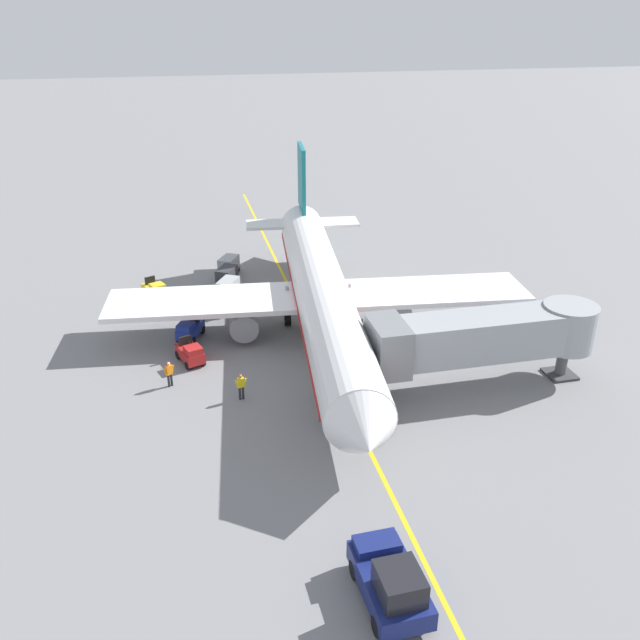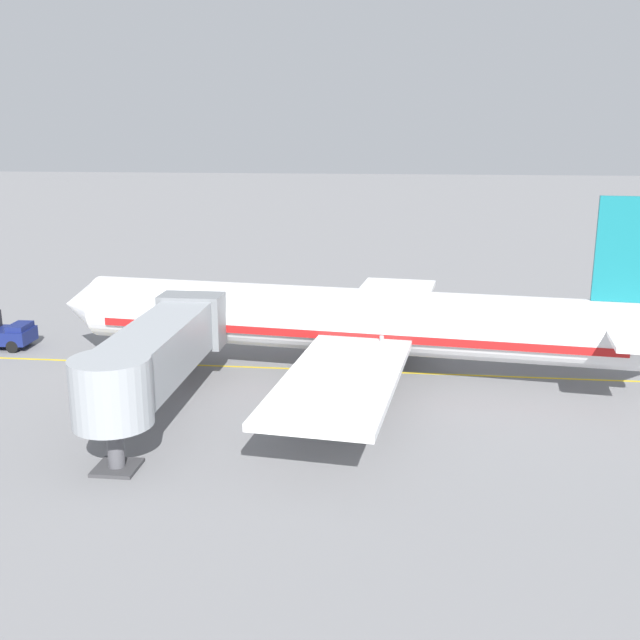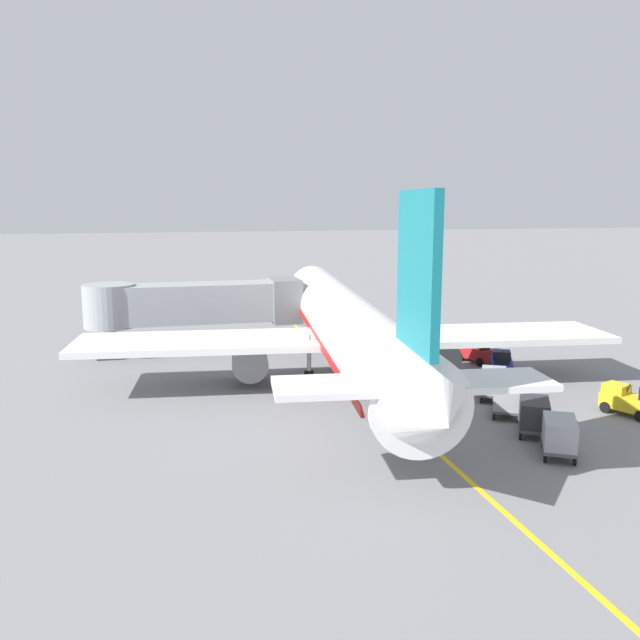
# 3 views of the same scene
# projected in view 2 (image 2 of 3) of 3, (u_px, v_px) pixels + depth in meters

# --- Properties ---
(ground_plane) EXTENTS (400.00, 400.00, 0.00)m
(ground_plane) POSITION_uv_depth(u_px,v_px,m) (366.00, 371.00, 43.69)
(ground_plane) COLOR slate
(gate_lead_in_line) EXTENTS (0.24, 80.00, 0.01)m
(gate_lead_in_line) POSITION_uv_depth(u_px,v_px,m) (366.00, 371.00, 43.69)
(gate_lead_in_line) COLOR gold
(gate_lead_in_line) RESTS_ON ground
(parked_airliner) EXTENTS (30.39, 37.35, 10.63)m
(parked_airliner) POSITION_uv_depth(u_px,v_px,m) (358.00, 322.00, 42.32)
(parked_airliner) COLOR white
(parked_airliner) RESTS_ON ground
(jet_bridge) EXTENTS (14.42, 3.50, 4.98)m
(jet_bridge) POSITION_uv_depth(u_px,v_px,m) (156.00, 353.00, 35.62)
(jet_bridge) COLOR #93999E
(jet_bridge) RESTS_ON ground
(baggage_tug_lead) EXTENTS (2.13, 2.77, 1.62)m
(baggage_tug_lead) POSITION_uv_depth(u_px,v_px,m) (497.00, 318.00, 53.08)
(baggage_tug_lead) COLOR gold
(baggage_tug_lead) RESTS_ON ground
(baggage_tug_trailing) EXTENTS (2.19, 2.77, 1.62)m
(baggage_tug_trailing) POSITION_uv_depth(u_px,v_px,m) (386.00, 323.00, 51.69)
(baggage_tug_trailing) COLOR #1E339E
(baggage_tug_trailing) RESTS_ON ground
(baggage_tug_spare) EXTENTS (1.95, 2.75, 1.62)m
(baggage_tug_spare) POSITION_uv_depth(u_px,v_px,m) (335.00, 321.00, 52.23)
(baggage_tug_spare) COLOR #B21E1E
(baggage_tug_spare) RESTS_ON ground
(baggage_cart_front) EXTENTS (2.21, 2.86, 1.58)m
(baggage_cart_front) POSITION_uv_depth(u_px,v_px,m) (446.00, 332.00, 48.55)
(baggage_cart_front) COLOR #4C4C51
(baggage_cart_front) RESTS_ON ground
(baggage_cart_second_in_train) EXTENTS (2.21, 2.86, 1.58)m
(baggage_cart_second_in_train) POSITION_uv_depth(u_px,v_px,m) (487.00, 336.00, 47.60)
(baggage_cart_second_in_train) COLOR #4C4C51
(baggage_cart_second_in_train) RESTS_ON ground
(baggage_cart_third_in_train) EXTENTS (2.21, 2.86, 1.58)m
(baggage_cart_third_in_train) POSITION_uv_depth(u_px,v_px,m) (530.00, 338.00, 47.15)
(baggage_cart_third_in_train) COLOR #4C4C51
(baggage_cart_third_in_train) RESTS_ON ground
(baggage_cart_tail_end) EXTENTS (2.21, 2.86, 1.58)m
(baggage_cart_tail_end) POSITION_uv_depth(u_px,v_px,m) (572.00, 341.00, 46.46)
(baggage_cart_tail_end) COLOR #4C4C51
(baggage_cart_tail_end) RESTS_ON ground
(ground_crew_wing_walker) EXTENTS (0.67, 0.44, 1.69)m
(ground_crew_wing_walker) POSITION_uv_depth(u_px,v_px,m) (299.00, 312.00, 53.84)
(ground_crew_wing_walker) COLOR #232328
(ground_crew_wing_walker) RESTS_ON ground
(ground_crew_loader) EXTENTS (0.73, 0.29, 1.69)m
(ground_crew_loader) POSITION_uv_depth(u_px,v_px,m) (254.00, 326.00, 50.13)
(ground_crew_loader) COLOR #232328
(ground_crew_loader) RESTS_ON ground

